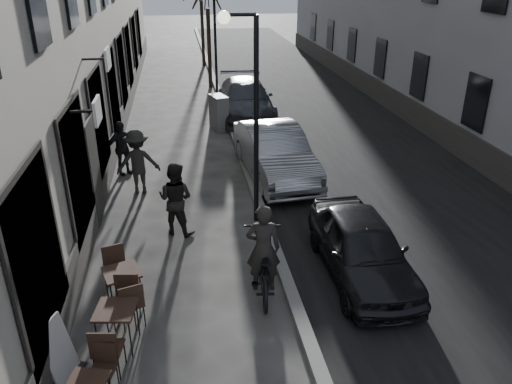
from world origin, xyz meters
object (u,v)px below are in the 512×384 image
object	(u,v)px
pedestrian_mid	(138,162)
pedestrian_far	(122,148)
streetlamp_far	(211,32)
bistro_set_b	(117,324)
car_mid	(275,153)
utility_cabinet	(219,113)
car_far	(246,99)
streetlamp_near	(249,99)
pedestrian_near	(176,199)
sign_board	(61,356)
bicycle	(263,264)
bistro_set_c	(123,285)
car_near	(362,247)

from	to	relation	value
pedestrian_mid	pedestrian_far	xyz separation A→B (m)	(-0.59, 1.49, -0.09)
streetlamp_far	pedestrian_far	distance (m)	9.29
bistro_set_b	pedestrian_far	distance (m)	7.91
car_mid	bistro_set_b	bearing A→B (deg)	-125.32
utility_cabinet	car_far	size ratio (longest dim) A/B	0.26
streetlamp_near	pedestrian_mid	size ratio (longest dim) A/B	2.73
car_far	car_mid	bearing A→B (deg)	-88.51
pedestrian_near	bistro_set_b	bearing A→B (deg)	102.55
sign_board	bicycle	world-z (taller)	bicycle
utility_cabinet	car_mid	distance (m)	5.10
bicycle	streetlamp_far	bearing A→B (deg)	-83.39
car_mid	car_far	world-z (taller)	car_mid
bistro_set_c	car_near	xyz separation A→B (m)	(4.82, 0.33, 0.18)
pedestrian_far	sign_board	bearing A→B (deg)	-121.66
bicycle	bistro_set_c	bearing A→B (deg)	10.71
sign_board	pedestrian_near	xyz separation A→B (m)	(1.85, 4.46, 0.48)
streetlamp_near	car_mid	distance (m)	3.84
pedestrian_near	car_far	distance (m)	10.13
utility_cabinet	bistro_set_b	bearing A→B (deg)	-119.97
streetlamp_near	bicycle	bearing A→B (deg)	-92.73
streetlamp_far	bistro_set_c	distance (m)	15.57
streetlamp_far	pedestrian_far	world-z (taller)	streetlamp_far
pedestrian_near	pedestrian_far	world-z (taller)	pedestrian_near
bistro_set_c	utility_cabinet	xyz separation A→B (m)	(2.75, 10.78, 0.20)
pedestrian_mid	car_near	size ratio (longest dim) A/B	0.48
sign_board	pedestrian_far	size ratio (longest dim) A/B	0.63
bicycle	pedestrian_far	xyz separation A→B (m)	(-3.29, 6.58, 0.27)
pedestrian_mid	bicycle	bearing A→B (deg)	113.60
streetlamp_near	car_near	size ratio (longest dim) A/B	1.31
bistro_set_b	car_far	size ratio (longest dim) A/B	0.32
utility_cabinet	pedestrian_far	world-z (taller)	pedestrian_far
utility_cabinet	car_mid	xyz separation A→B (m)	(1.27, -4.94, 0.10)
bistro_set_b	car_mid	size ratio (longest dim) A/B	0.35
car_far	bicycle	bearing A→B (deg)	-94.62
bistro_set_b	pedestrian_mid	world-z (taller)	pedestrian_mid
pedestrian_far	pedestrian_near	bearing A→B (deg)	-98.16
streetlamp_far	pedestrian_mid	size ratio (longest dim) A/B	2.73
bicycle	pedestrian_near	xyz separation A→B (m)	(-1.68, 2.58, 0.34)
bistro_set_c	pedestrian_mid	distance (m)	5.28
car_far	bistro_set_c	bearing A→B (deg)	-106.46
pedestrian_near	pedestrian_mid	distance (m)	2.72
utility_cabinet	bicycle	bearing A→B (deg)	-107.17
sign_board	pedestrian_far	distance (m)	8.48
bistro_set_b	utility_cabinet	bearing A→B (deg)	85.74
streetlamp_near	utility_cabinet	distance (m)	8.10
pedestrian_mid	bistro_set_b	bearing A→B (deg)	85.54
pedestrian_mid	car_far	distance (m)	8.21
streetlamp_far	sign_board	distance (m)	17.39
bistro_set_b	pedestrian_near	xyz separation A→B (m)	(1.03, 3.87, 0.42)
streetlamp_near	utility_cabinet	xyz separation A→B (m)	(-0.10, 7.71, -2.48)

